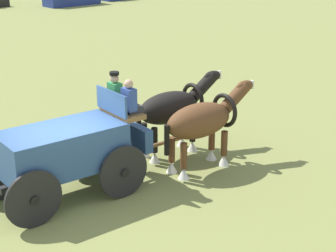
% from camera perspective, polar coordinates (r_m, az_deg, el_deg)
% --- Properties ---
extents(ground_plane, '(220.00, 220.00, 0.00)m').
position_cam_1_polar(ground_plane, '(13.45, -10.66, -7.39)').
color(ground_plane, olive).
extents(show_wagon, '(5.90, 2.29, 2.80)m').
position_cam_1_polar(show_wagon, '(13.01, -10.35, -2.36)').
color(show_wagon, '#2D4C7A').
rests_on(show_wagon, ground).
extents(draft_horse_near, '(2.99, 1.21, 2.21)m').
position_cam_1_polar(draft_horse_near, '(15.31, 0.51, 1.83)').
color(draft_horse_near, black).
rests_on(draft_horse_near, ground).
extents(draft_horse_off, '(3.05, 1.24, 2.19)m').
position_cam_1_polar(draft_horse_off, '(14.37, 3.69, 0.50)').
color(draft_horse_off, brown).
rests_on(draft_horse_off, ground).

